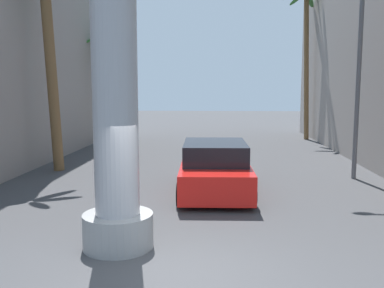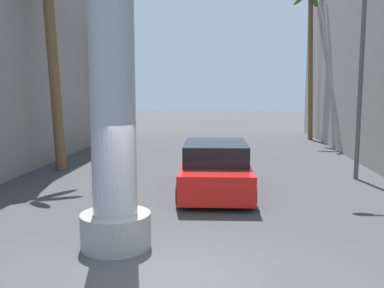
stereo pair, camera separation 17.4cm
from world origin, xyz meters
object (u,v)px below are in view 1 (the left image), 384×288
Objects in this scene: street_lamp at (350,46)px; neon_sign_pole at (113,15)px; palm_tree_far_left at (107,69)px; palm_tree_mid_left at (51,51)px; car_lead at (215,169)px; palm_tree_far_right at (306,44)px; pedestrian_far_left at (110,133)px.

neon_sign_pole is at bearing -132.15° from street_lamp.
palm_tree_far_left is 0.83× the size of palm_tree_mid_left.
street_lamp is at bearing 27.13° from car_lead.
palm_tree_far_right is (7.33, 19.28, 1.37)m from neon_sign_pole.
neon_sign_pole is at bearing -74.77° from pedestrian_far_left.
street_lamp is at bearing 47.85° from neon_sign_pole.
car_lead is 0.63× the size of palm_tree_mid_left.
neon_sign_pole is at bearing -110.81° from palm_tree_far_right.
street_lamp is at bearing -30.00° from pedestrian_far_left.
car_lead is at bearing -152.87° from street_lamp.
palm_tree_far_right is at bearing 86.02° from street_lamp.
palm_tree_far_left is 7.99m from palm_tree_mid_left.
neon_sign_pole is 16.46m from palm_tree_far_left.
street_lamp is 6.50m from car_lead.
car_lead is at bearing -110.62° from palm_tree_far_right.
street_lamp is at bearing -3.79° from palm_tree_mid_left.
car_lead is 0.52× the size of palm_tree_far_right.
palm_tree_far_right is at bearing 69.19° from neon_sign_pole.
palm_tree_far_left is 12.30m from palm_tree_far_right.
pedestrian_far_left is at bearing 80.38° from palm_tree_mid_left.
palm_tree_mid_left is at bearing 176.21° from street_lamp.
palm_tree_far_right is at bearing 44.21° from palm_tree_mid_left.
palm_tree_far_right reaches higher than palm_tree_far_left.
palm_tree_far_left reaches higher than pedestrian_far_left.
palm_tree_mid_left reaches higher than pedestrian_far_left.
car_lead is 16.31m from palm_tree_far_right.
street_lamp reaches higher than pedestrian_far_left.
car_lead is at bearing 68.61° from neon_sign_pole.
street_lamp reaches higher than palm_tree_mid_left.
neon_sign_pole is 1.35× the size of street_lamp.
neon_sign_pole reaches higher than palm_tree_far_right.
palm_tree_far_left is at bearing 105.40° from neon_sign_pole.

